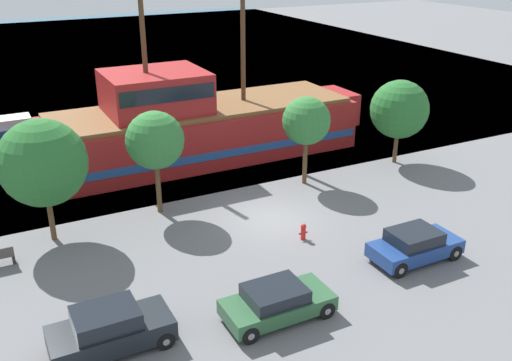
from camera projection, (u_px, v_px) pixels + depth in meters
The scene contains 12 objects.
ground_plane at pixel (271, 219), 27.21m from camera, with size 160.00×160.00×0.00m, color slate.
water_surface at pixel (82, 60), 63.28m from camera, with size 80.00×80.00×0.00m, color #38667F.
pirate_ship at pixel (198, 125), 34.32m from camera, with size 19.88×5.89×11.29m.
moored_boat_dockside at pixel (21, 130), 38.07m from camera, with size 5.18×2.10×1.52m.
parked_car_curb_front at pixel (277, 302), 19.88m from camera, with size 3.89×1.86×1.27m.
parked_car_curb_mid at pixel (415, 245), 23.50m from camera, with size 3.84×1.83×1.36m.
parked_car_curb_rear at pixel (110, 330), 18.32m from camera, with size 3.93×1.84×1.51m.
fire_hydrant at pixel (303, 231), 25.22m from camera, with size 0.42×0.25×0.76m.
tree_row_east at pixel (43, 163), 23.99m from camera, with size 3.76×3.76×5.52m.
tree_row_mideast at pixel (155, 141), 26.54m from camera, with size 2.75×2.75×5.06m.
tree_row_midwest at pixel (306, 121), 29.87m from camera, with size 2.55×2.55×4.82m.
tree_row_west at pixel (399, 109), 32.91m from camera, with size 3.38×3.38×4.95m.
Camera 1 is at (-11.73, -21.34, 12.31)m, focal length 40.00 mm.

